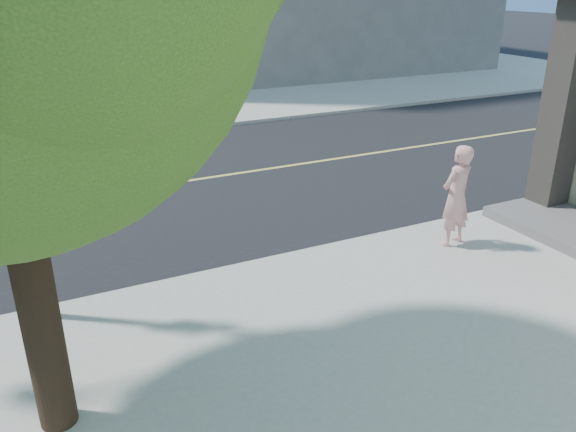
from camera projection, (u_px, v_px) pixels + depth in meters
sidewalk_ne at (263, 63)px, 30.86m from camera, size 29.00×25.00×0.12m
man_on_phone at (456, 196)px, 9.31m from camera, size 0.70×0.53×1.70m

